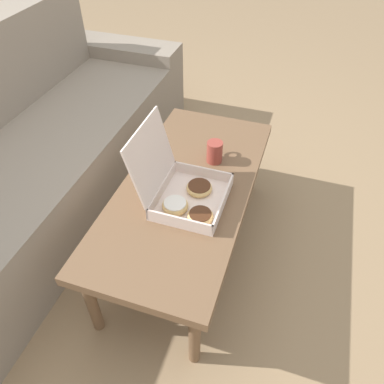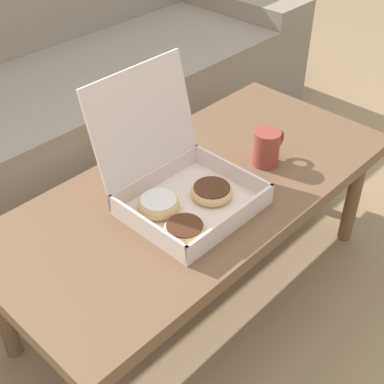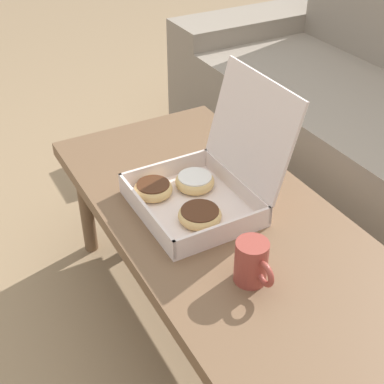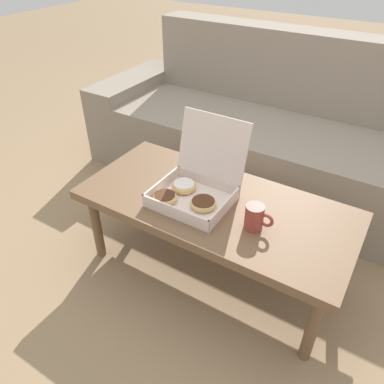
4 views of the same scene
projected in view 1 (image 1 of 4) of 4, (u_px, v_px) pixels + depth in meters
name	position (u px, v px, depth m)	size (l,w,h in m)	color
ground_plane	(171.00, 241.00, 1.86)	(12.00, 12.00, 0.00)	#937756
couch	(20.00, 164.00, 1.84)	(2.39, 0.76, 0.85)	gray
coffee_table	(186.00, 193.00, 1.59)	(1.14, 0.53, 0.39)	brown
pastry_box	(183.00, 192.00, 1.46)	(0.31, 0.33, 0.31)	silver
coffee_mug	(215.00, 151.00, 1.66)	(0.11, 0.07, 0.10)	#993D33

